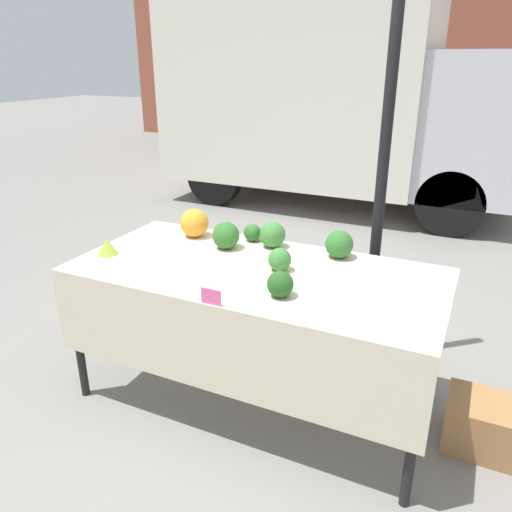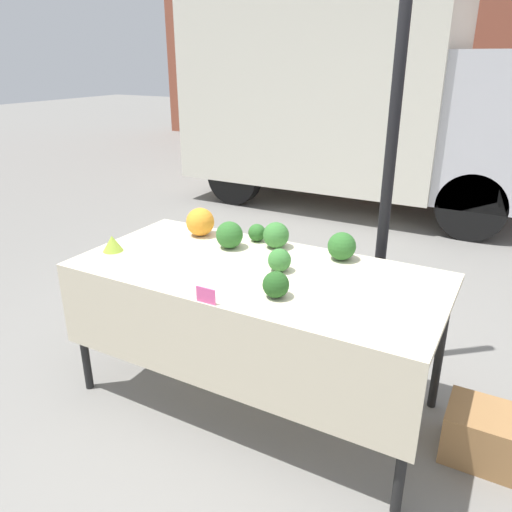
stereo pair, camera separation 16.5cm
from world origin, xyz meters
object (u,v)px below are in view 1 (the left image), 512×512
object	(u,v)px
parked_truck	(329,99)
produce_crate	(488,426)
orange_cauliflower	(194,223)
price_sign	(211,297)

from	to	relation	value
parked_truck	produce_crate	xyz separation A→B (m)	(2.35, -4.45, -1.32)
parked_truck	orange_cauliflower	distance (m)	4.30
produce_crate	parked_truck	bearing A→B (deg)	117.89
orange_cauliflower	price_sign	world-z (taller)	orange_cauliflower
produce_crate	price_sign	bearing A→B (deg)	-155.09
parked_truck	orange_cauliflower	world-z (taller)	parked_truck
price_sign	produce_crate	world-z (taller)	price_sign
price_sign	produce_crate	distance (m)	1.66
parked_truck	price_sign	size ratio (longest dim) A/B	42.82
price_sign	produce_crate	xyz separation A→B (m)	(1.33, 0.62, -0.77)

